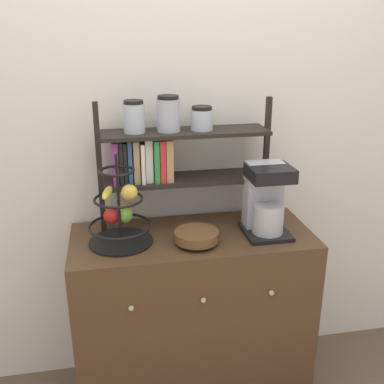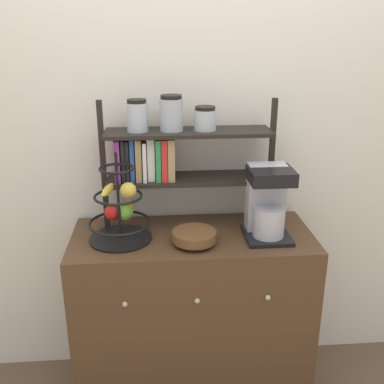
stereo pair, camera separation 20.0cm
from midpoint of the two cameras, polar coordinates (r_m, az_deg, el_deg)
name	(u,v)px [view 1 (the left image)]	position (r m, az deg, el deg)	size (l,w,h in m)	color
wall_back	(182,133)	(2.21, -3.93, 7.51)	(7.00, 0.05, 2.60)	silver
sideboard	(192,315)	(2.30, -2.51, -15.46)	(1.11, 0.50, 0.88)	#4C331E
coffee_maker	(266,199)	(2.06, 6.64, -1.00)	(0.20, 0.22, 0.33)	black
fruit_stand	(120,214)	(2.00, -11.97, -2.86)	(0.28, 0.28, 0.41)	black
wooden_bowl	(196,236)	(1.98, -2.37, -5.72)	(0.20, 0.20, 0.06)	brown
shelf_hutch	(164,148)	(2.06, -6.31, 5.51)	(0.81, 0.20, 0.62)	black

